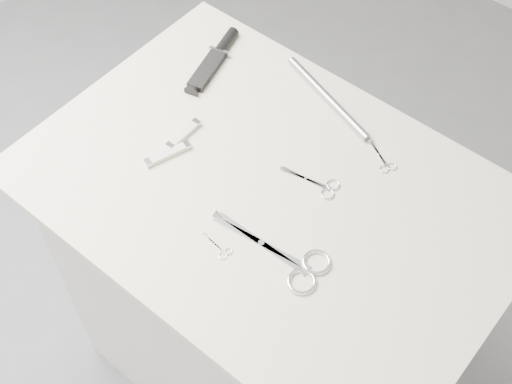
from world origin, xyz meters
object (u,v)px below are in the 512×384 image
Objects in this scene: pocket_knife_a at (168,154)px; pocket_knife_b at (184,134)px; embroidery_scissors_b at (383,161)px; plinth at (267,297)px; large_shears at (292,261)px; embroidery_scissors_a at (320,185)px; metal_rail at (328,98)px; tiny_scissors at (220,248)px; sheathed_knife at (216,57)px.

pocket_knife_a and pocket_knife_b have the same top height.
embroidery_scissors_b is 0.83× the size of pocket_knife_a.
pocket_knife_b is at bearing -177.97° from plinth.
embroidery_scissors_a is at bearing 106.61° from large_shears.
pocket_knife_b is 0.33m from metal_rail.
large_shears is at bearing -77.29° from pocket_knife_a.
tiny_scissors is at bearing -81.04° from metal_rail.
tiny_scissors is 0.52m from sheathed_knife.
plinth is at bearing -137.40° from sheathed_knife.
embroidery_scissors_a is 1.82× the size of tiny_scissors.
metal_rail reaches higher than pocket_knife_a.
metal_rail reaches higher than embroidery_scissors_b.
large_shears is 1.94× the size of embroidery_scissors_a.
pocket_knife_b reaches higher than large_shears.
pocket_knife_a is at bearing -173.04° from sheathed_knife.
large_shears is at bearing 33.88° from tiny_scissors.
metal_rail reaches higher than plinth.
tiny_scissors is at bearing -156.59° from large_shears.
pocket_knife_b is at bearing 153.00° from tiny_scissors.
embroidery_scissors_a is 0.33m from pocket_knife_a.
tiny_scissors reaches higher than plinth.
embroidery_scissors_a is 0.32m from pocket_knife_b.
sheathed_knife is at bearing 40.85° from pocket_knife_a.
pocket_knife_b is (-0.31, -0.08, 0.00)m from embroidery_scissors_a.
tiny_scissors is 0.73× the size of pocket_knife_b.
pocket_knife_a is 1.10× the size of pocket_knife_b.
embroidery_scissors_b is (0.07, 0.14, -0.00)m from embroidery_scissors_a.
plinth is 0.53m from pocket_knife_a.
metal_rail is (0.28, 0.06, 0.00)m from sheathed_knife.
tiny_scissors is 0.34× the size of sheathed_knife.
sheathed_knife is 0.29m from metal_rail.
embroidery_scissors_b is at bearing 56.38° from plinth.
tiny_scissors is (-0.12, -0.38, -0.00)m from embroidery_scissors_b.
sheathed_knife is at bearing -152.48° from embroidery_scissors_b.
embroidery_scissors_b is 0.43m from pocket_knife_b.
large_shears is 1.18× the size of sheathed_knife.
plinth is 0.48m from embroidery_scissors_a.
metal_rail reaches higher than embroidery_scissors_a.
large_shears is at bearing -61.48° from embroidery_scissors_b.
plinth is at bearing -53.74° from pocket_knife_a.
tiny_scissors is 0.26m from pocket_knife_a.
embroidery_scissors_a is at bearing -45.48° from pocket_knife_a.
embroidery_scissors_b is 0.21m from metal_rail.
metal_rail is (-0.19, 0.07, 0.01)m from embroidery_scissors_b.
embroidery_scissors_b is at bearing -18.85° from metal_rail.
pocket_knife_b is at bearing 29.59° from pocket_knife_a.
plinth is at bearing -89.05° from pocket_knife_b.
sheathed_knife is at bearing 23.73° from pocket_knife_b.
pocket_knife_a reaches higher than embroidery_scissors_b.
sheathed_knife reaches higher than metal_rail.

